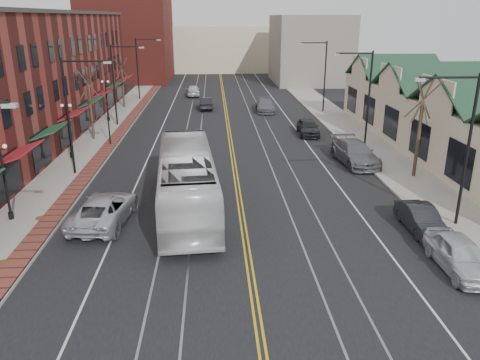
{
  "coord_description": "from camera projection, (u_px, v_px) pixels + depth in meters",
  "views": [
    {
      "loc": [
        -1.51,
        -16.42,
        10.73
      ],
      "look_at": [
        -0.07,
        8.5,
        2.0
      ],
      "focal_mm": 35.0,
      "sensor_mm": 36.0,
      "label": 1
    }
  ],
  "objects": [
    {
      "name": "streetlight_r_2",
      "position": [
        321.0,
        69.0,
        53.85
      ],
      "size": [
        3.33,
        0.25,
        8.0
      ],
      "color": "black",
      "rests_on": "sidewalk_right"
    },
    {
      "name": "streetlight_r_0",
      "position": [
        461.0,
        136.0,
        23.7
      ],
      "size": [
        3.33,
        0.25,
        8.0
      ],
      "color": "black",
      "rests_on": "sidewalk_right"
    },
    {
      "name": "parked_car_d",
      "position": [
        308.0,
        127.0,
        44.61
      ],
      "size": [
        2.06,
        4.65,
        1.55
      ],
      "primitive_type": "imported",
      "rotation": [
        0.0,
        0.0,
        -0.05
      ],
      "color": "black",
      "rests_on": "ground"
    },
    {
      "name": "lamppost_l_3",
      "position": [
        107.0,
        102.0,
        49.72
      ],
      "size": [
        0.84,
        0.28,
        4.27
      ],
      "color": "black",
      "rests_on": "sidewalk_left"
    },
    {
      "name": "sidewalk_right",
      "position": [
        378.0,
        153.0,
        38.58
      ],
      "size": [
        4.0,
        120.0,
        0.15
      ],
      "primitive_type": "cube",
      "color": "gray",
      "rests_on": "ground"
    },
    {
      "name": "distant_car_far",
      "position": [
        193.0,
        90.0,
        66.66
      ],
      "size": [
        2.18,
        4.77,
        1.59
      ],
      "primitive_type": "imported",
      "rotation": [
        0.0,
        0.0,
        3.21
      ],
      "color": "silver",
      "rests_on": "ground"
    },
    {
      "name": "parked_car_a",
      "position": [
        460.0,
        254.0,
        20.74
      ],
      "size": [
        1.85,
        4.48,
        1.52
      ],
      "primitive_type": "imported",
      "rotation": [
        0.0,
        0.0,
        -0.01
      ],
      "color": "silver",
      "rests_on": "ground"
    },
    {
      "name": "lamppost_l_2",
      "position": [
        69.0,
        132.0,
        36.53
      ],
      "size": [
        0.84,
        0.28,
        4.27
      ],
      "color": "black",
      "rests_on": "sidewalk_left"
    },
    {
      "name": "building_right",
      "position": [
        453.0,
        126.0,
        38.17
      ],
      "size": [
        8.0,
        36.0,
        4.6
      ],
      "primitive_type": "cube",
      "color": "beige",
      "rests_on": "ground"
    },
    {
      "name": "manhole_far",
      "position": [
        41.0,
        218.0,
        25.98
      ],
      "size": [
        0.6,
        0.6,
        0.02
      ],
      "primitive_type": "cylinder",
      "color": "#592D19",
      "rests_on": "sidewalk_left"
    },
    {
      "name": "parked_suv",
      "position": [
        104.0,
        209.0,
        25.49
      ],
      "size": [
        3.27,
        6.02,
        1.6
      ],
      "primitive_type": "imported",
      "rotation": [
        0.0,
        0.0,
        3.03
      ],
      "color": "silver",
      "rests_on": "ground"
    },
    {
      "name": "parked_car_b",
      "position": [
        421.0,
        219.0,
        24.59
      ],
      "size": [
        1.44,
        4.11,
        1.35
      ],
      "primitive_type": "imported",
      "rotation": [
        0.0,
        0.0,
        -0.0
      ],
      "color": "#222328",
      "rests_on": "ground"
    },
    {
      "name": "building_left",
      "position": [
        17.0,
        79.0,
        41.7
      ],
      "size": [
        10.0,
        50.0,
        11.0
      ],
      "primitive_type": "cube",
      "color": "maroon",
      "rests_on": "ground"
    },
    {
      "name": "tree_left_far",
      "position": [
        122.0,
        81.0,
        56.92
      ],
      "size": [
        1.66,
        1.28,
        6.02
      ],
      "color": "#382B21",
      "rests_on": "sidewalk_left"
    },
    {
      "name": "sidewalk_left",
      "position": [
        83.0,
        158.0,
        37.27
      ],
      "size": [
        4.0,
        120.0,
        0.15
      ],
      "primitive_type": "cube",
      "color": "gray",
      "rests_on": "ground"
    },
    {
      "name": "parked_car_c",
      "position": [
        355.0,
        153.0,
        35.87
      ],
      "size": [
        2.97,
        6.12,
        1.71
      ],
      "primitive_type": "imported",
      "rotation": [
        0.0,
        0.0,
        0.1
      ],
      "color": "slate",
      "rests_on": "ground"
    },
    {
      "name": "backdrop_mid",
      "position": [
        219.0,
        48.0,
        97.71
      ],
      "size": [
        22.0,
        14.0,
        9.0
      ],
      "primitive_type": "cube",
      "color": "beige",
      "rests_on": "ground"
    },
    {
      "name": "streetlight_r_1",
      "position": [
        364.0,
        90.0,
        38.78
      ],
      "size": [
        3.33,
        0.25,
        8.0
      ],
      "color": "black",
      "rests_on": "sidewalk_right"
    },
    {
      "name": "tree_right_mid",
      "position": [
        420.0,
        126.0,
        31.74
      ],
      "size": [
        1.9,
        1.46,
        6.93
      ],
      "color": "#382B21",
      "rests_on": "sidewalk_right"
    },
    {
      "name": "traffic_signal",
      "position": [
        108.0,
        119.0,
        40.37
      ],
      "size": [
        0.18,
        0.15,
        3.8
      ],
      "color": "black",
      "rests_on": "sidewalk_left"
    },
    {
      "name": "backdrop_right",
      "position": [
        309.0,
        49.0,
        79.35
      ],
      "size": [
        12.0,
        16.0,
        11.0
      ],
      "primitive_type": "cube",
      "color": "slate",
      "rests_on": "ground"
    },
    {
      "name": "distant_car_right",
      "position": [
        265.0,
        105.0,
        55.72
      ],
      "size": [
        2.31,
        5.34,
        1.53
      ],
      "primitive_type": "imported",
      "rotation": [
        0.0,
        0.0,
        -0.03
      ],
      "color": "slate",
      "rests_on": "ground"
    },
    {
      "name": "streetlight_l_1",
      "position": [
        74.0,
        105.0,
        31.92
      ],
      "size": [
        3.33,
        0.25,
        8.0
      ],
      "color": "black",
      "rests_on": "sidewalk_left"
    },
    {
      "name": "streetlight_l_2",
      "position": [
        118.0,
        77.0,
        47.0
      ],
      "size": [
        3.33,
        0.25,
        8.0
      ],
      "color": "black",
      "rests_on": "sidewalk_left"
    },
    {
      "name": "manhole_mid",
      "position": [
        3.0,
        263.0,
        21.27
      ],
      "size": [
        0.6,
        0.6,
        0.02
      ],
      "primitive_type": "cylinder",
      "color": "#592D19",
      "rests_on": "sidewalk_left"
    },
    {
      "name": "ground",
      "position": [
        254.0,
        295.0,
        19.1
      ],
      "size": [
        160.0,
        160.0,
        0.0
      ],
      "primitive_type": "plane",
      "color": "black",
      "rests_on": "ground"
    },
    {
      "name": "transit_bus",
      "position": [
        187.0,
        180.0,
        26.95
      ],
      "size": [
        4.04,
        13.21,
        3.63
      ],
      "primitive_type": "imported",
      "rotation": [
        0.0,
        0.0,
        3.22
      ],
      "color": "white",
      "rests_on": "ground"
    },
    {
      "name": "distant_car_left",
      "position": [
        206.0,
        103.0,
        57.24
      ],
      "size": [
        1.7,
        4.43,
        1.44
      ],
      "primitive_type": "imported",
      "rotation": [
        0.0,
        0.0,
        3.18
      ],
      "color": "black",
      "rests_on": "ground"
    },
    {
      "name": "tree_left_near",
      "position": [
        90.0,
        102.0,
        41.76
      ],
      "size": [
        1.78,
        1.37,
        6.48
      ],
      "color": "#382B21",
      "rests_on": "sidewalk_left"
    },
    {
      "name": "lamppost_l_1",
      "position": [
        5.0,
        184.0,
        25.22
      ],
      "size": [
        0.84,
        0.28,
        4.27
      ],
      "color": "black",
      "rests_on": "sidewalk_left"
    },
    {
      "name": "streetlight_l_3",
      "position": [
        141.0,
        62.0,
        62.07
      ],
      "size": [
        3.33,
        0.25,
        8.0
      ],
      "color": "black",
      "rests_on": "sidewalk_left"
    },
    {
      "name": "backdrop_left",
      "position": [
        129.0,
        39.0,
        81.88
      ],
      "size": [
        14.0,
        18.0,
        14.0
      ],
      "primitive_type": "cube",
      "color": "maroon",
      "rests_on": "ground"
    }
  ]
}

